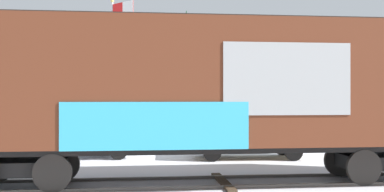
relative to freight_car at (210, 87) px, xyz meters
name	(u,v)px	position (x,y,z in m)	size (l,w,h in m)	color
ground_plane	(168,184)	(-1.09, 0.00, -2.53)	(260.00, 260.00, 0.00)	silver
track	(244,181)	(0.91, 0.07, -2.49)	(59.95, 5.95, 0.08)	#4C4742
freight_car	(210,87)	(0.00, 0.00, 0.00)	(14.17, 3.81, 4.41)	#5B2B19
flagpole	(117,45)	(-3.81, 11.67, 2.39)	(1.28, 1.27, 7.31)	silver
hillside	(172,77)	(-1.19, 79.60, 3.73)	(152.30, 39.39, 17.16)	silver
parked_car_silver	(74,135)	(-4.64, 5.26, -1.67)	(4.61, 2.70, 1.73)	#B7BABF
parked_car_tan	(248,135)	(1.82, 5.01, -1.68)	(4.30, 1.93, 1.71)	#9E8966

